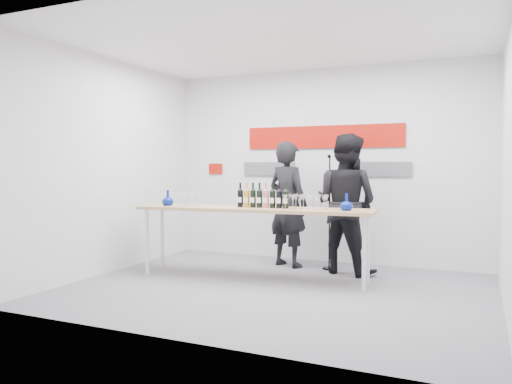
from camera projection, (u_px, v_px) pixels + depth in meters
ground at (275, 289)px, 6.06m from camera, size 5.00×5.00×0.00m
back_wall at (323, 166)px, 7.81m from camera, size 5.00×0.04×3.00m
signage at (319, 146)px, 7.79m from camera, size 3.38×0.02×0.79m
tasting_table at (253, 213)px, 6.59m from camera, size 3.21×0.94×0.95m
wine_bottles at (263, 195)px, 6.57m from camera, size 0.71×0.14×0.33m
decanter_left at (168, 198)px, 6.93m from camera, size 0.16×0.16×0.21m
decanter_right at (346, 202)px, 6.15m from camera, size 0.16×0.16×0.21m
glasses_left at (190, 199)px, 6.86m from camera, size 0.38×0.24×0.18m
glasses_right at (306, 202)px, 6.36m from camera, size 0.58×0.27×0.18m
presenter_left at (288, 204)px, 7.41m from camera, size 0.79×0.65×1.86m
presenter_right at (346, 204)px, 6.97m from camera, size 1.12×0.98×1.94m
mic_stand at (329, 234)px, 7.21m from camera, size 0.19×0.19×1.66m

